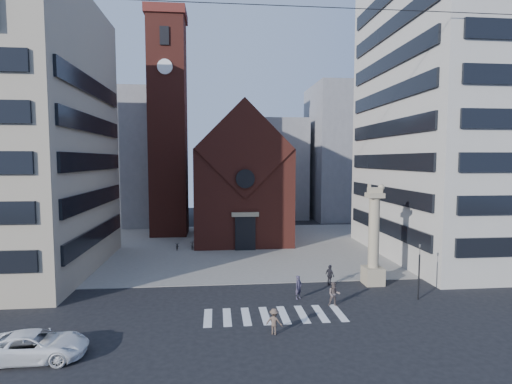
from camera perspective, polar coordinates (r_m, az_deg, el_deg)
ground at (r=31.51m, az=0.79°, el=-15.22°), size 120.00×120.00×0.00m
piazza at (r=49.72m, az=-1.72°, el=-7.77°), size 46.00×30.00×0.05m
zebra_crossing at (r=28.80m, az=2.63°, el=-17.18°), size 10.20×3.20×0.01m
church at (r=54.66m, az=-2.19°, el=1.78°), size 12.00×16.65×18.00m
campanile at (r=58.04m, az=-12.44°, el=9.50°), size 5.50×5.50×31.20m
building_right at (r=49.95m, az=28.02°, el=10.19°), size 18.00×22.00×32.00m
bg_block_left at (r=71.41m, az=-19.26°, el=4.61°), size 16.00×14.00×22.00m
bg_block_mid at (r=75.05m, az=1.45°, el=3.33°), size 14.00×12.00×18.00m
bg_block_right at (r=75.83m, az=13.88°, el=5.48°), size 16.00×14.00×24.00m
lion_column at (r=35.84m, az=16.46°, el=-7.22°), size 1.63×1.60×8.68m
traffic_light at (r=33.41m, az=22.27°, el=-10.30°), size 0.13×0.16×4.30m
white_car at (r=25.80m, az=-29.05°, el=-18.65°), size 5.46×2.62×1.50m
pedestrian_0 at (r=31.73m, az=6.08°, el=-13.37°), size 0.79×0.76×1.82m
pedestrian_1 at (r=30.63m, az=11.09°, el=-14.11°), size 1.02×0.87×1.80m
pedestrian_2 at (r=35.22m, az=10.51°, el=-11.61°), size 0.81×1.14×1.79m
pedestrian_3 at (r=25.75m, az=2.62°, el=-17.98°), size 1.19×0.97×1.60m
scooter_0 at (r=48.69m, az=-11.17°, el=-7.57°), size 0.64×1.66×0.86m
scooter_1 at (r=48.55m, az=-9.10°, el=-7.52°), size 0.52×1.61×0.96m
scooter_2 at (r=48.48m, az=-7.01°, el=-7.57°), size 0.64×1.66×0.86m
scooter_3 at (r=48.47m, az=-4.92°, el=-7.50°), size 0.52×1.61×0.96m
scooter_4 at (r=48.53m, az=-2.83°, el=-7.53°), size 0.64×1.66×0.86m
scooter_5 at (r=48.64m, az=-0.75°, el=-7.44°), size 0.52×1.61×0.96m
scooter_6 at (r=48.83m, az=1.31°, el=-7.45°), size 0.64×1.66×0.86m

